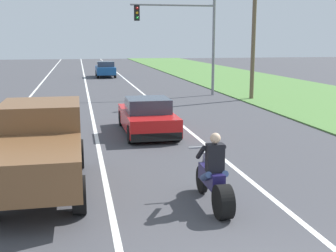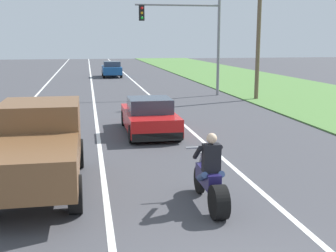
{
  "view_description": "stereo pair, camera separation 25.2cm",
  "coord_description": "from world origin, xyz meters",
  "views": [
    {
      "loc": [
        -2.36,
        -4.55,
        3.5
      ],
      "look_at": [
        0.18,
        7.89,
        1.0
      ],
      "focal_mm": 46.83,
      "sensor_mm": 36.0,
      "label": 1
    },
    {
      "loc": [
        -2.11,
        -4.6,
        3.5
      ],
      "look_at": [
        0.18,
        7.89,
        1.0
      ],
      "focal_mm": 46.83,
      "sensor_mm": 36.0,
      "label": 2
    }
  ],
  "objects": [
    {
      "name": "lane_stripe_centre_dashed",
      "position": [
        -1.8,
        20.0,
        0.0
      ],
      "size": [
        0.14,
        120.0,
        0.01
      ],
      "primitive_type": "cube",
      "color": "white",
      "rests_on": "ground"
    },
    {
      "name": "utility_pole_roadside",
      "position": [
        7.76,
        20.02,
        4.43
      ],
      "size": [
        0.24,
        0.24,
        8.85
      ],
      "primitive_type": "cylinder",
      "color": "brown",
      "rests_on": "ground"
    },
    {
      "name": "grass_verge_right",
      "position": [
        11.92,
        20.0,
        0.03
      ],
      "size": [
        10.0,
        120.0,
        0.06
      ],
      "primitive_type": "cube",
      "color": "#517F3D",
      "rests_on": "ground"
    },
    {
      "name": "lane_stripe_right_solid",
      "position": [
        1.8,
        20.0,
        0.0
      ],
      "size": [
        0.14,
        120.0,
        0.01
      ],
      "primitive_type": "cube",
      "color": "white",
      "rests_on": "ground"
    },
    {
      "name": "motorcycle_with_rider",
      "position": [
        0.36,
        3.88,
        0.59
      ],
      "size": [
        0.7,
        2.21,
        1.62
      ],
      "color": "black",
      "rests_on": "ground"
    },
    {
      "name": "sports_car_red",
      "position": [
        0.14,
        11.64,
        0.63
      ],
      "size": [
        1.84,
        4.3,
        1.37
      ],
      "color": "red",
      "rests_on": "ground"
    },
    {
      "name": "traffic_light_mast_near",
      "position": [
        4.42,
        22.52,
        4.05
      ],
      "size": [
        5.37,
        0.34,
        6.0
      ],
      "color": "gray",
      "rests_on": "ground"
    },
    {
      "name": "distant_car_far_ahead",
      "position": [
        0.2,
        38.05,
        0.77
      ],
      "size": [
        1.8,
        4.0,
        1.5
      ],
      "color": "#194C8C",
      "rests_on": "ground"
    },
    {
      "name": "pickup_truck_left_lane_brown",
      "position": [
        -3.31,
        5.72,
        1.11
      ],
      "size": [
        2.02,
        4.8,
        1.98
      ],
      "color": "brown",
      "rests_on": "ground"
    },
    {
      "name": "lane_stripe_left_solid",
      "position": [
        -5.4,
        20.0,
        0.0
      ],
      "size": [
        0.14,
        120.0,
        0.01
      ],
      "primitive_type": "cube",
      "color": "white",
      "rests_on": "ground"
    }
  ]
}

